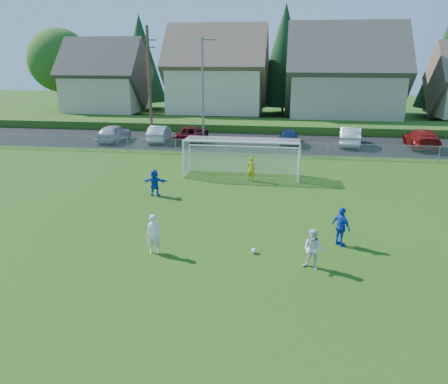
{
  "coord_description": "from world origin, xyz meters",
  "views": [
    {
      "loc": [
        2.88,
        -11.49,
        7.64
      ],
      "look_at": [
        0.0,
        8.0,
        1.4
      ],
      "focal_mm": 35.0,
      "sensor_mm": 36.0,
      "label": 1
    }
  ],
  "objects_px": {
    "player_white_b": "(313,250)",
    "player_blue_a": "(341,227)",
    "car_a": "(114,133)",
    "car_b": "(159,133)",
    "player_white_a": "(154,234)",
    "car_f": "(350,136)",
    "car_c": "(192,134)",
    "car_g": "(422,138)",
    "soccer_ball": "(254,251)",
    "goalkeeper": "(251,169)",
    "car_e": "(289,136)",
    "soccer_goal": "(242,152)",
    "player_blue_b": "(155,183)"
  },
  "relations": [
    {
      "from": "player_white_a",
      "to": "car_b",
      "type": "distance_m",
      "value": 23.71
    },
    {
      "from": "car_c",
      "to": "soccer_goal",
      "type": "bearing_deg",
      "value": 116.61
    },
    {
      "from": "goalkeeper",
      "to": "car_g",
      "type": "height_order",
      "value": "car_g"
    },
    {
      "from": "car_a",
      "to": "car_b",
      "type": "height_order",
      "value": "car_a"
    },
    {
      "from": "soccer_ball",
      "to": "player_white_b",
      "type": "distance_m",
      "value": 2.55
    },
    {
      "from": "goalkeeper",
      "to": "player_white_a",
      "type": "bearing_deg",
      "value": 95.87
    },
    {
      "from": "goalkeeper",
      "to": "car_a",
      "type": "xyz_separation_m",
      "value": [
        -13.57,
        11.24,
        -0.01
      ]
    },
    {
      "from": "player_white_b",
      "to": "car_e",
      "type": "height_order",
      "value": "player_white_b"
    },
    {
      "from": "player_white_a",
      "to": "player_white_b",
      "type": "height_order",
      "value": "player_white_a"
    },
    {
      "from": "player_blue_a",
      "to": "soccer_goal",
      "type": "xyz_separation_m",
      "value": [
        -5.23,
        10.28,
        0.79
      ]
    },
    {
      "from": "car_b",
      "to": "player_white_b",
      "type": "bearing_deg",
      "value": 113.05
    },
    {
      "from": "player_blue_b",
      "to": "car_c",
      "type": "height_order",
      "value": "player_blue_b"
    },
    {
      "from": "car_e",
      "to": "car_f",
      "type": "relative_size",
      "value": 0.86
    },
    {
      "from": "car_a",
      "to": "soccer_goal",
      "type": "height_order",
      "value": "soccer_goal"
    },
    {
      "from": "player_blue_a",
      "to": "car_g",
      "type": "xyz_separation_m",
      "value": [
        8.95,
        21.51,
        -0.04
      ]
    },
    {
      "from": "player_blue_a",
      "to": "car_f",
      "type": "height_order",
      "value": "player_blue_a"
    },
    {
      "from": "player_blue_b",
      "to": "car_b",
      "type": "xyz_separation_m",
      "value": [
        -4.34,
        15.55,
        -0.03
      ]
    },
    {
      "from": "player_white_b",
      "to": "player_blue_a",
      "type": "distance_m",
      "value": 2.61
    },
    {
      "from": "car_c",
      "to": "car_g",
      "type": "distance_m",
      "value": 19.93
    },
    {
      "from": "player_blue_a",
      "to": "goalkeeper",
      "type": "relative_size",
      "value": 1.07
    },
    {
      "from": "player_white_b",
      "to": "player_white_a",
      "type": "bearing_deg",
      "value": -164.33
    },
    {
      "from": "player_white_b",
      "to": "car_a",
      "type": "xyz_separation_m",
      "value": [
        -16.86,
        22.74,
        -0.01
      ]
    },
    {
      "from": "soccer_ball",
      "to": "player_white_b",
      "type": "relative_size",
      "value": 0.14
    },
    {
      "from": "car_c",
      "to": "car_e",
      "type": "relative_size",
      "value": 1.24
    },
    {
      "from": "player_white_a",
      "to": "car_f",
      "type": "distance_m",
      "value": 25.71
    },
    {
      "from": "player_blue_a",
      "to": "car_f",
      "type": "relative_size",
      "value": 0.34
    },
    {
      "from": "soccer_ball",
      "to": "player_white_a",
      "type": "relative_size",
      "value": 0.14
    },
    {
      "from": "car_f",
      "to": "soccer_goal",
      "type": "height_order",
      "value": "soccer_goal"
    },
    {
      "from": "car_e",
      "to": "soccer_goal",
      "type": "relative_size",
      "value": 0.57
    },
    {
      "from": "car_b",
      "to": "car_e",
      "type": "bearing_deg",
      "value": 176.58
    },
    {
      "from": "car_f",
      "to": "goalkeeper",
      "type": "bearing_deg",
      "value": 65.31
    },
    {
      "from": "player_blue_a",
      "to": "car_b",
      "type": "xyz_separation_m",
      "value": [
        -13.97,
        20.96,
        -0.1
      ]
    },
    {
      "from": "soccer_ball",
      "to": "soccer_goal",
      "type": "xyz_separation_m",
      "value": [
        -1.73,
        11.57,
        1.52
      ]
    },
    {
      "from": "player_white_b",
      "to": "car_c",
      "type": "bearing_deg",
      "value": 132.45
    },
    {
      "from": "car_e",
      "to": "car_g",
      "type": "distance_m",
      "value": 11.18
    },
    {
      "from": "player_blue_b",
      "to": "goalkeeper",
      "type": "relative_size",
      "value": 0.97
    },
    {
      "from": "car_c",
      "to": "goalkeeper",
      "type": "bearing_deg",
      "value": 117.09
    },
    {
      "from": "car_f",
      "to": "soccer_goal",
      "type": "relative_size",
      "value": 0.66
    },
    {
      "from": "player_white_a",
      "to": "car_b",
      "type": "xyz_separation_m",
      "value": [
        -6.53,
        22.79,
        -0.08
      ]
    },
    {
      "from": "soccer_ball",
      "to": "soccer_goal",
      "type": "relative_size",
      "value": 0.03
    },
    {
      "from": "player_white_a",
      "to": "player_blue_a",
      "type": "height_order",
      "value": "player_blue_a"
    },
    {
      "from": "player_blue_b",
      "to": "car_f",
      "type": "distance_m",
      "value": 20.59
    },
    {
      "from": "goalkeeper",
      "to": "car_c",
      "type": "relative_size",
      "value": 0.3
    },
    {
      "from": "car_g",
      "to": "goalkeeper",
      "type": "bearing_deg",
      "value": 44.39
    },
    {
      "from": "car_a",
      "to": "car_e",
      "type": "relative_size",
      "value": 1.07
    },
    {
      "from": "soccer_ball",
      "to": "soccer_goal",
      "type": "height_order",
      "value": "soccer_goal"
    },
    {
      "from": "player_blue_b",
      "to": "soccer_ball",
      "type": "bearing_deg",
      "value": 130.54
    },
    {
      "from": "player_white_a",
      "to": "soccer_goal",
      "type": "bearing_deg",
      "value": 62.34
    },
    {
      "from": "player_white_a",
      "to": "car_a",
      "type": "relative_size",
      "value": 0.36
    },
    {
      "from": "soccer_ball",
      "to": "player_blue_b",
      "type": "bearing_deg",
      "value": 132.48
    }
  ]
}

